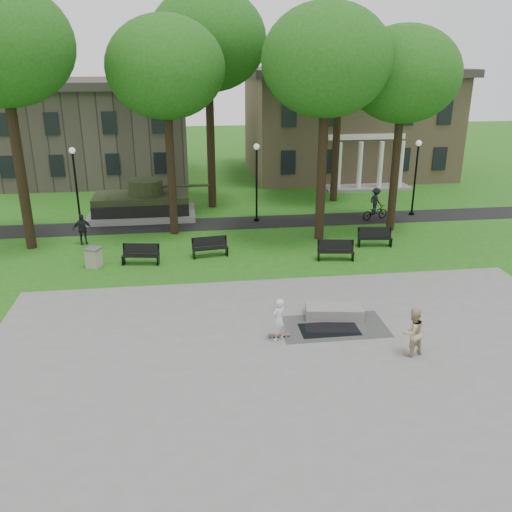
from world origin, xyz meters
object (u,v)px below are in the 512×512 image
Objects in this scene: park_bench_0 at (141,254)px; skateboarder at (279,320)px; concrete_block at (334,311)px; friend_watching at (413,332)px; trash_bin at (94,258)px; cyclist at (375,207)px.

skateboarder is at bearing -48.12° from park_bench_0.
concrete_block is 1.38× the size of skateboarder.
trash_bin is (-11.88, 9.82, -0.39)m from friend_watching.
cyclist is (6.05, 12.63, 0.57)m from concrete_block.
concrete_block is 3.67m from friend_watching.
friend_watching reaches higher than concrete_block.
park_bench_0 is 1.93× the size of trash_bin.
trash_bin is at bearing -167.28° from park_bench_0.
friend_watching is at bearing 125.48° from skateboarder.
friend_watching is 1.78× the size of trash_bin.
trash_bin is at bearing -57.32° from friend_watching.
cyclist is (4.22, 15.75, -0.05)m from friend_watching.
cyclist reaches higher than trash_bin.
concrete_block is at bearing -33.69° from trash_bin.
skateboarder is (-2.46, -1.51, 0.57)m from concrete_block.
park_bench_0 is at bearing 3.63° from trash_bin.
trash_bin is at bearing -81.30° from skateboarder.
friend_watching is 15.42m from trash_bin.
trash_bin reaches higher than concrete_block.
concrete_block is 1.19× the size of park_bench_0.
concrete_block is 12.08m from trash_bin.
park_bench_0 is (-5.38, 8.35, -0.29)m from skateboarder.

